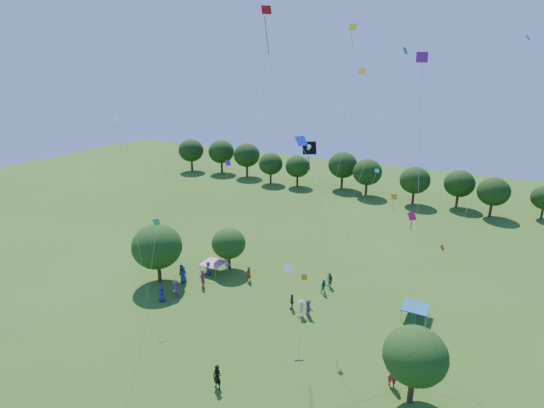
% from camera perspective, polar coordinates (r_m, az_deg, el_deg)
% --- Properties ---
extents(near_tree_west, '(5.03, 5.03, 6.19)m').
position_cam_1_polar(near_tree_west, '(44.38, -15.21, -5.55)').
color(near_tree_west, '#422B19').
rests_on(near_tree_west, ground).
extents(near_tree_north, '(3.66, 3.66, 4.71)m').
position_cam_1_polar(near_tree_north, '(45.97, -5.84, -5.29)').
color(near_tree_north, '#422B19').
rests_on(near_tree_north, ground).
extents(near_tree_east, '(4.13, 4.13, 5.50)m').
position_cam_1_polar(near_tree_east, '(30.19, 18.70, -18.78)').
color(near_tree_east, '#422B19').
rests_on(near_tree_east, ground).
extents(treeline, '(88.01, 8.77, 6.77)m').
position_cam_1_polar(treeline, '(73.11, 14.27, 4.04)').
color(treeline, '#422B19').
rests_on(treeline, ground).
extents(tent_red_stripe, '(2.20, 2.20, 1.10)m').
position_cam_1_polar(tent_red_stripe, '(46.40, -7.93, -7.89)').
color(tent_red_stripe, '#E51A45').
rests_on(tent_red_stripe, ground).
extents(tent_blue, '(2.20, 2.20, 1.10)m').
position_cam_1_polar(tent_blue, '(40.40, 18.76, -13.01)').
color(tent_blue, '#165C8F').
rests_on(tent_blue, ground).
extents(man_in_black, '(0.71, 0.48, 1.82)m').
position_cam_1_polar(man_in_black, '(31.69, -7.38, -22.08)').
color(man_in_black, black).
rests_on(man_in_black, ground).
extents(crowd_person_0, '(0.69, 0.84, 1.50)m').
position_cam_1_polar(crowd_person_0, '(46.04, -8.57, -8.54)').
color(crowd_person_0, navy).
rests_on(crowd_person_0, ground).
extents(crowd_person_1, '(0.57, 0.71, 1.64)m').
position_cam_1_polar(crowd_person_1, '(44.32, -3.17, -9.36)').
color(crowd_person_1, maroon).
rests_on(crowd_person_1, ground).
extents(crowd_person_2, '(0.83, 0.75, 1.49)m').
position_cam_1_polar(crowd_person_2, '(42.40, 7.02, -10.96)').
color(crowd_person_2, '#26593B').
rests_on(crowd_person_2, ground).
extents(crowd_person_3, '(1.11, 0.61, 1.61)m').
position_cam_1_polar(crowd_person_3, '(46.67, -6.05, -7.97)').
color(crowd_person_3, beige).
rests_on(crowd_person_3, ground).
extents(crowd_person_4, '(1.19, 1.03, 1.87)m').
position_cam_1_polar(crowd_person_4, '(45.16, -12.05, -9.05)').
color(crowd_person_4, '#423934').
rests_on(crowd_person_4, ground).
extents(crowd_person_5, '(1.41, 1.47, 1.61)m').
position_cam_1_polar(crowd_person_5, '(38.89, 4.91, -13.70)').
color(crowd_person_5, '#9E5C90').
rests_on(crowd_person_5, ground).
extents(crowd_person_6, '(0.81, 0.48, 1.58)m').
position_cam_1_polar(crowd_person_6, '(42.13, -14.62, -11.60)').
color(crowd_person_6, navy).
rests_on(crowd_person_6, ground).
extents(crowd_person_7, '(0.82, 0.77, 1.85)m').
position_cam_1_polar(crowd_person_7, '(43.69, -9.32, -9.87)').
color(crowd_person_7, '#981B40').
rests_on(crowd_person_7, ground).
extents(crowd_person_8, '(0.89, 0.74, 1.58)m').
position_cam_1_polar(crowd_person_8, '(43.50, 7.76, -10.12)').
color(crowd_person_8, '#285F37').
rests_on(crowd_person_8, ground).
extents(crowd_person_9, '(1.06, 0.50, 1.61)m').
position_cam_1_polar(crowd_person_9, '(38.78, 3.94, -13.78)').
color(crowd_person_9, beige).
rests_on(crowd_person_9, ground).
extents(crowd_person_10, '(0.72, 0.98, 1.53)m').
position_cam_1_polar(crowd_person_10, '(39.72, 2.68, -12.98)').
color(crowd_person_10, '#403533').
rests_on(crowd_person_10, ground).
extents(crowd_person_11, '(1.51, 1.71, 1.82)m').
position_cam_1_polar(crowd_person_11, '(42.50, -12.78, -10.98)').
color(crowd_person_11, '#9F5C9D').
rests_on(crowd_person_11, ground).
extents(crowd_person_12, '(1.03, 0.78, 1.87)m').
position_cam_1_polar(crowd_person_12, '(44.91, -11.88, -9.20)').
color(crowd_person_12, navy).
rests_on(crowd_person_12, ground).
extents(crowd_person_13, '(0.72, 0.49, 1.85)m').
position_cam_1_polar(crowd_person_13, '(32.69, 15.87, -21.24)').
color(crowd_person_13, maroon).
rests_on(crowd_person_13, ground).
extents(pirate_kite, '(6.28, 7.62, 13.97)m').
position_cam_1_polar(pirate_kite, '(35.29, 5.11, 6.89)').
color(pirate_kite, black).
extents(red_high_kite, '(1.55, 4.96, 24.61)m').
position_cam_1_polar(red_high_kite, '(36.81, -1.05, 18.14)').
color(red_high_kite, red).
extents(small_kite_0, '(1.89, 3.21, 9.99)m').
position_cam_1_polar(small_kite_0, '(31.95, 18.30, -4.37)').
color(small_kite_0, '#BF0B3E').
extents(small_kite_1, '(6.69, 5.66, 7.71)m').
position_cam_1_polar(small_kite_1, '(43.91, 14.40, -0.89)').
color(small_kite_1, '#FF990D').
extents(small_kite_2, '(2.63, 5.41, 19.70)m').
position_cam_1_polar(small_kite_2, '(42.46, 10.53, 11.42)').
color(small_kite_2, orange).
extents(small_kite_3, '(5.21, 4.77, 21.36)m').
position_cam_1_polar(small_kite_3, '(37.56, 14.46, 11.09)').
color(small_kite_3, '#1B9852').
extents(small_kite_4, '(3.97, 9.00, 21.96)m').
position_cam_1_polar(small_kite_4, '(33.06, 26.63, 5.20)').
color(small_kite_4, '#1714CD').
extents(small_kite_5, '(2.84, 6.02, 8.74)m').
position_cam_1_polar(small_kite_5, '(52.46, -6.05, 4.11)').
color(small_kite_5, purple).
extents(small_kite_6, '(1.36, 4.25, 4.83)m').
position_cam_1_polar(small_kite_6, '(34.64, 2.29, -9.05)').
color(small_kite_6, silver).
extents(small_kite_7, '(3.49, 3.77, 11.26)m').
position_cam_1_polar(small_kite_7, '(38.85, 11.81, -0.52)').
color(small_kite_7, '#0AA2A4').
extents(small_kite_8, '(9.45, 5.49, 4.47)m').
position_cam_1_polar(small_kite_8, '(41.24, 19.20, -6.68)').
color(small_kite_8, '#D84B0C').
extents(small_kite_9, '(7.62, 2.89, 6.28)m').
position_cam_1_polar(small_kite_9, '(30.45, 8.05, -12.56)').
color(small_kite_9, orange).
extents(small_kite_10, '(5.40, 3.27, 22.53)m').
position_cam_1_polar(small_kite_10, '(31.01, 8.16, 10.90)').
color(small_kite_10, yellow).
extents(small_kite_11, '(1.03, 1.58, 7.35)m').
position_cam_1_polar(small_kite_11, '(38.23, -15.42, -3.78)').
color(small_kite_11, '#1A9238').
extents(small_kite_12, '(7.68, 4.42, 16.02)m').
position_cam_1_polar(small_kite_12, '(26.20, 7.30, 1.79)').
color(small_kite_12, '#1636DE').
extents(small_kite_13, '(1.84, 1.16, 20.72)m').
position_cam_1_polar(small_kite_13, '(26.64, 19.25, 7.94)').
color(small_kite_13, '#88166D').
extents(small_kite_14, '(0.52, 1.77, 16.35)m').
position_cam_1_polar(small_kite_14, '(35.55, -18.92, 3.06)').
color(small_kite_14, white).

